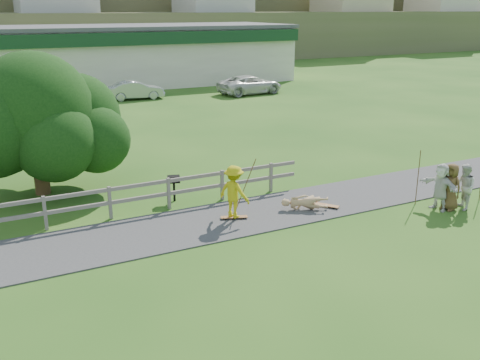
{
  "coord_description": "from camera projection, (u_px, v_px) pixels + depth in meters",
  "views": [
    {
      "loc": [
        -7.59,
        -13.02,
        6.55
      ],
      "look_at": [
        0.05,
        2.0,
        1.11
      ],
      "focal_mm": 40.0,
      "sensor_mm": 36.0,
      "label": 1
    }
  ],
  "objects": [
    {
      "name": "longboard_fallen",
      "position": [
        325.0,
        206.0,
        18.34
      ],
      "size": [
        0.74,
        0.9,
        0.1
      ],
      "primitive_type": null,
      "rotation": [
        0.0,
        0.0,
        -0.94
      ],
      "color": "brown",
      "rests_on": "ground"
    },
    {
      "name": "bbq",
      "position": [
        174.0,
        189.0,
        18.85
      ],
      "size": [
        0.5,
        0.44,
        0.93
      ],
      "primitive_type": null,
      "rotation": [
        0.0,
        0.0,
        -0.29
      ],
      "color": "black",
      "rests_on": "ground"
    },
    {
      "name": "tree",
      "position": [
        37.0,
        140.0,
        19.15
      ],
      "size": [
        6.78,
        6.78,
        4.08
      ],
      "primitive_type": null,
      "color": "black",
      "rests_on": "ground"
    },
    {
      "name": "car_white",
      "position": [
        250.0,
        85.0,
        42.38
      ],
      "size": [
        5.48,
        2.93,
        1.46
      ],
      "primitive_type": "imported",
      "rotation": [
        0.0,
        0.0,
        1.67
      ],
      "color": "silver",
      "rests_on": "ground"
    },
    {
      "name": "pole_spec_left",
      "position": [
        418.0,
        178.0,
        18.4
      ],
      "size": [
        0.03,
        0.03,
        1.94
      ],
      "primitive_type": "cylinder",
      "color": "brown",
      "rests_on": "ground"
    },
    {
      "name": "strip_mall",
      "position": [
        110.0,
        55.0,
        46.9
      ],
      "size": [
        32.5,
        10.75,
        5.1
      ],
      "color": "beige",
      "rests_on": "ground"
    },
    {
      "name": "path",
      "position": [
        246.0,
        216.0,
        17.59
      ],
      "size": [
        34.0,
        3.0,
        0.04
      ],
      "primitive_type": "cube",
      "color": "#333335",
      "rests_on": "ground"
    },
    {
      "name": "pole_rider",
      "position": [
        245.0,
        184.0,
        17.61
      ],
      "size": [
        0.03,
        0.03,
        2.0
      ],
      "primitive_type": "cylinder",
      "color": "brown",
      "rests_on": "ground"
    },
    {
      "name": "skater_rider",
      "position": [
        234.0,
        195.0,
        17.05
      ],
      "size": [
        1.08,
        1.28,
        1.72
      ],
      "primitive_type": "imported",
      "rotation": [
        0.0,
        0.0,
        2.05
      ],
      "color": "gold",
      "rests_on": "ground"
    },
    {
      "name": "spectator_c",
      "position": [
        450.0,
        187.0,
        17.97
      ],
      "size": [
        0.63,
        0.86,
        1.61
      ],
      "primitive_type": "imported",
      "rotation": [
        0.0,
        0.0,
        4.87
      ],
      "color": "brown",
      "rests_on": "ground"
    },
    {
      "name": "longboard_rider",
      "position": [
        234.0,
        218.0,
        17.3
      ],
      "size": [
        0.89,
        0.51,
        0.1
      ],
      "primitive_type": null,
      "rotation": [
        0.0,
        0.0,
        -0.36
      ],
      "color": "brown",
      "rests_on": "ground"
    },
    {
      "name": "spectator_a",
      "position": [
        464.0,
        187.0,
        17.98
      ],
      "size": [
        0.86,
        0.95,
        1.58
      ],
      "primitive_type": "imported",
      "rotation": [
        0.0,
        0.0,
        4.28
      ],
      "color": "silver",
      "rests_on": "ground"
    },
    {
      "name": "fence",
      "position": [
        90.0,
        201.0,
        16.91
      ],
      "size": [
        15.05,
        0.1,
        1.1
      ],
      "color": "#635E57",
      "rests_on": "ground"
    },
    {
      "name": "helmet",
      "position": [
        313.0,
        201.0,
        18.61
      ],
      "size": [
        0.26,
        0.26,
        0.26
      ],
      "primitive_type": "sphere",
      "color": "#BB0814",
      "rests_on": "ground"
    },
    {
      "name": "car_silver",
      "position": [
        136.0,
        90.0,
        39.87
      ],
      "size": [
        4.24,
        1.76,
        1.36
      ],
      "primitive_type": "imported",
      "rotation": [
        0.0,
        0.0,
        1.49
      ],
      "color": "#A6A9AE",
      "rests_on": "ground"
    },
    {
      "name": "ground",
      "position": [
        268.0,
        233.0,
        16.33
      ],
      "size": [
        260.0,
        260.0,
        0.0
      ],
      "primitive_type": "plane",
      "color": "#245317",
      "rests_on": "ground"
    },
    {
      "name": "skater_fallen",
      "position": [
        304.0,
        203.0,
        18.01
      ],
      "size": [
        1.07,
        1.56,
        0.57
      ],
      "primitive_type": "imported",
      "rotation": [
        0.0,
        0.0,
        1.08
      ],
      "color": "tan",
      "rests_on": "ground"
    },
    {
      "name": "spectator_d",
      "position": [
        440.0,
        187.0,
        17.96
      ],
      "size": [
        0.6,
        1.54,
        1.62
      ],
      "primitive_type": "imported",
      "rotation": [
        0.0,
        0.0,
        4.79
      ],
      "color": "silver",
      "rests_on": "ground"
    }
  ]
}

